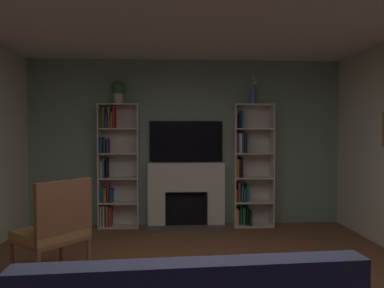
{
  "coord_description": "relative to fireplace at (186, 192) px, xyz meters",
  "views": [
    {
      "loc": [
        -0.2,
        -2.75,
        1.51
      ],
      "look_at": [
        0.0,
        1.32,
        1.38
      ],
      "focal_mm": 34.64,
      "sensor_mm": 36.0,
      "label": 1
    }
  ],
  "objects": [
    {
      "name": "wall_back_accent",
      "position": [
        0.0,
        0.15,
        0.8
      ],
      "size": [
        5.19,
        0.06,
        2.68
      ],
      "primitive_type": "cube",
      "color": "gray",
      "rests_on": "ground_plane"
    },
    {
      "name": "vase_with_flowers",
      "position": [
        1.07,
        -0.03,
        1.57
      ],
      "size": [
        0.11,
        0.11,
        0.44
      ],
      "color": "slate",
      "rests_on": "bookshelf_right"
    },
    {
      "name": "potted_plant",
      "position": [
        -1.07,
        -0.03,
        1.62
      ],
      "size": [
        0.22,
        0.22,
        0.36
      ],
      "color": "beige",
      "rests_on": "bookshelf_left"
    },
    {
      "name": "bookshelf_left",
      "position": [
        -1.14,
        0.02,
        0.43
      ],
      "size": [
        0.63,
        0.28,
        1.95
      ],
      "color": "silver",
      "rests_on": "ground_plane"
    },
    {
      "name": "armchair",
      "position": [
        -1.41,
        -2.1,
        -0.01
      ],
      "size": [
        0.82,
        0.83,
        1.03
      ],
      "color": "brown",
      "rests_on": "ground_plane"
    },
    {
      "name": "bookshelf_right",
      "position": [
        0.99,
        -0.01,
        0.38
      ],
      "size": [
        0.63,
        0.33,
        1.95
      ],
      "color": "silver",
      "rests_on": "ground_plane"
    },
    {
      "name": "tv",
      "position": [
        0.0,
        0.09,
        0.82
      ],
      "size": [
        1.18,
        0.06,
        0.66
      ],
      "primitive_type": "cube",
      "color": "black",
      "rests_on": "fireplace"
    },
    {
      "name": "fireplace",
      "position": [
        0.0,
        0.0,
        0.0
      ],
      "size": [
        1.32,
        0.53,
        1.02
      ],
      "color": "white",
      "rests_on": "ground_plane"
    }
  ]
}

